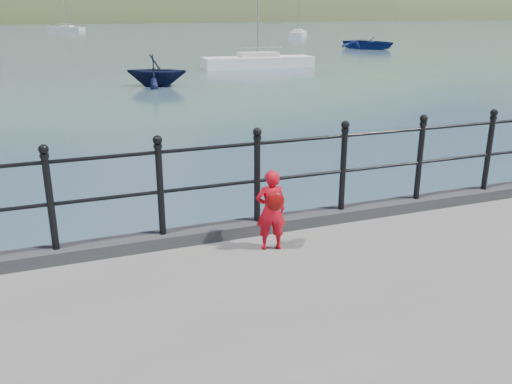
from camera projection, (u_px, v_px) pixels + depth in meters
name	position (u px, v px, depth m)	size (l,w,h in m)	color
ground	(211.00, 303.00, 7.14)	(600.00, 600.00, 0.00)	#2D4251
kerb	(212.00, 232.00, 6.66)	(60.00, 0.30, 0.15)	#28282B
railing	(210.00, 174.00, 6.42)	(18.11, 0.11, 1.20)	black
far_shore	(145.00, 72.00, 239.39)	(830.00, 200.00, 156.00)	#333A21
child	(271.00, 210.00, 6.24)	(0.39, 0.33, 0.96)	red
launch_blue	(369.00, 43.00, 52.78)	(3.97, 5.56, 1.15)	navy
launch_navy	(156.00, 70.00, 26.98)	(2.58, 2.99, 1.58)	black
sailboat_near	(258.00, 62.00, 35.88)	(7.42, 2.49, 9.89)	white
sailboat_far	(298.00, 34.00, 76.89)	(5.06, 6.66, 9.52)	silver
sailboat_deep	(66.00, 29.00, 96.22)	(6.29, 5.55, 9.54)	silver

